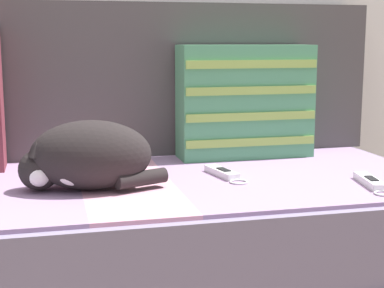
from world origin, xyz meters
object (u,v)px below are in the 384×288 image
at_px(throw_pillow_striped, 245,101).
at_px(sleeping_cat, 85,158).
at_px(couch, 125,246).
at_px(game_remote_far, 223,173).
at_px(game_remote_near, 371,182).

relative_size(throw_pillow_striped, sleeping_cat, 1.16).
distance_m(couch, game_remote_far, 0.34).
bearing_deg(game_remote_far, throw_pillow_striped, 59.52).
bearing_deg(game_remote_far, couch, 170.78).
height_order(couch, game_remote_near, game_remote_near).
distance_m(game_remote_near, game_remote_far, 0.39).
bearing_deg(couch, throw_pillow_striped, 26.60).
bearing_deg(couch, game_remote_far, -9.22).
xyz_separation_m(sleeping_cat, game_remote_near, (0.72, -0.13, -0.07)).
height_order(game_remote_near, game_remote_far, same).
relative_size(couch, game_remote_near, 8.64).
distance_m(sleeping_cat, game_remote_far, 0.39).
relative_size(sleeping_cat, game_remote_far, 1.88).
bearing_deg(game_remote_near, sleeping_cat, 169.56).
xyz_separation_m(sleeping_cat, game_remote_far, (0.38, 0.06, -0.07)).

